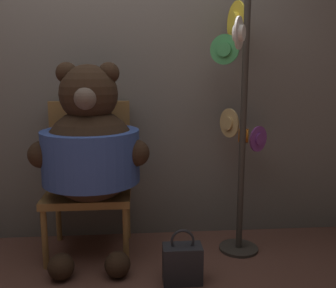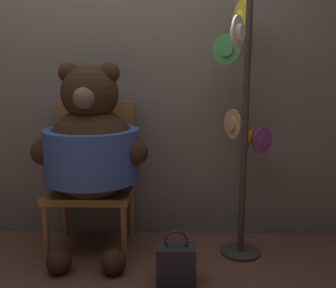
# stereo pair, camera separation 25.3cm
# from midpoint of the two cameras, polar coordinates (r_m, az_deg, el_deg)

# --- Properties ---
(ground_plane) EXTENTS (14.00, 14.00, 0.00)m
(ground_plane) POSITION_cam_midpoint_polar(r_m,az_deg,el_deg) (2.63, -12.17, -18.23)
(ground_plane) COLOR brown
(wall_back) EXTENTS (8.00, 0.10, 2.67)m
(wall_back) POSITION_cam_midpoint_polar(r_m,az_deg,el_deg) (2.90, -11.68, 11.87)
(wall_back) COLOR #66605B
(wall_back) RESTS_ON ground_plane
(chair) EXTENTS (0.59, 0.49, 1.07)m
(chair) POSITION_cam_midpoint_polar(r_m,az_deg,el_deg) (2.78, -14.45, -4.47)
(chair) COLOR olive
(chair) RESTS_ON ground_plane
(teddy_bear) EXTENTS (0.78, 0.69, 1.34)m
(teddy_bear) POSITION_cam_midpoint_polar(r_m,az_deg,el_deg) (2.56, -14.51, -0.87)
(teddy_bear) COLOR black
(teddy_bear) RESTS_ON ground_plane
(hat_display_rack) EXTENTS (0.44, 0.56, 1.76)m
(hat_display_rack) POSITION_cam_midpoint_polar(r_m,az_deg,el_deg) (2.62, 8.12, 4.52)
(hat_display_rack) COLOR #332D28
(hat_display_rack) RESTS_ON ground_plane
(handbag_on_ground) EXTENTS (0.24, 0.14, 0.34)m
(handbag_on_ground) POSITION_cam_midpoint_polar(r_m,az_deg,el_deg) (2.40, -0.96, -17.73)
(handbag_on_ground) COLOR #232328
(handbag_on_ground) RESTS_ON ground_plane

